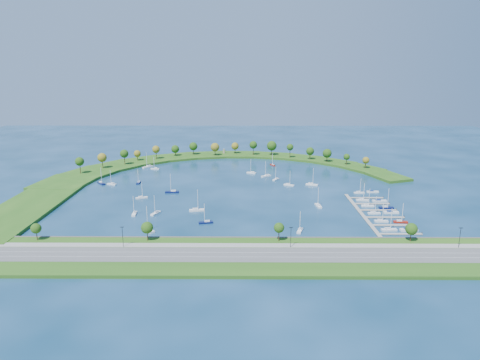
{
  "coord_description": "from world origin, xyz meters",
  "views": [
    {
      "loc": [
        7.28,
        -310.8,
        84.87
      ],
      "look_at": [
        5.0,
        5.0,
        4.0
      ],
      "focal_mm": 32.98,
      "sensor_mm": 36.0,
      "label": 1
    }
  ],
  "objects_px": {
    "moored_boat_19": "(252,172)",
    "moored_boat_18": "(101,183)",
    "moored_boat_15": "(206,222)",
    "docked_boat_3": "(401,221)",
    "docked_boat_6": "(367,205)",
    "docked_boat_11": "(372,192)",
    "moored_boat_2": "(318,205)",
    "moored_boat_5": "(156,213)",
    "moored_boat_17": "(300,230)",
    "moored_boat_0": "(289,185)",
    "moored_boat_13": "(134,213)",
    "moored_boat_14": "(312,184)",
    "moored_boat_6": "(155,168)",
    "moored_boat_16": "(266,175)",
    "harbor_tower": "(224,151)",
    "docked_boat_7": "(386,207)",
    "moored_boat_4": "(148,229)",
    "moored_boat_10": "(112,184)",
    "docked_boat_1": "(409,230)",
    "moored_boat_1": "(139,182)",
    "docked_boat_10": "(359,192)",
    "moored_boat_11": "(148,166)",
    "moored_boat_9": "(273,165)",
    "moored_boat_7": "(197,210)",
    "docked_boat_9": "(379,201)",
    "docked_boat_2": "(381,220)",
    "docked_boat_0": "(389,229)",
    "dock_system": "(374,214)",
    "docked_boat_4": "(374,213)",
    "docked_boat_8": "(362,200)",
    "moored_boat_12": "(276,179)",
    "moored_boat_3": "(141,197)"
  },
  "relations": [
    {
      "from": "moored_boat_15",
      "to": "moored_boat_19",
      "type": "height_order",
      "value": "moored_boat_19"
    },
    {
      "from": "moored_boat_2",
      "to": "moored_boat_5",
      "type": "xyz_separation_m",
      "value": [
        -99.39,
        -15.31,
        -0.02
      ]
    },
    {
      "from": "docked_boat_7",
      "to": "moored_boat_19",
      "type": "bearing_deg",
      "value": 131.5
    },
    {
      "from": "moored_boat_17",
      "to": "docked_boat_1",
      "type": "distance_m",
      "value": 58.31
    },
    {
      "from": "moored_boat_10",
      "to": "docked_boat_1",
      "type": "height_order",
      "value": "moored_boat_10"
    },
    {
      "from": "moored_boat_0",
      "to": "docked_boat_3",
      "type": "distance_m",
      "value": 96.88
    },
    {
      "from": "moored_boat_18",
      "to": "docked_boat_4",
      "type": "distance_m",
      "value": 196.79
    },
    {
      "from": "dock_system",
      "to": "docked_boat_10",
      "type": "height_order",
      "value": "docked_boat_10"
    },
    {
      "from": "moored_boat_1",
      "to": "harbor_tower",
      "type": "bearing_deg",
      "value": 152.84
    },
    {
      "from": "moored_boat_4",
      "to": "docked_boat_11",
      "type": "bearing_deg",
      "value": -102.31
    },
    {
      "from": "docked_boat_7",
      "to": "docked_boat_8",
      "type": "distance_m",
      "value": 19.43
    },
    {
      "from": "moored_boat_9",
      "to": "moored_boat_15",
      "type": "bearing_deg",
      "value": 141.23
    },
    {
      "from": "moored_boat_19",
      "to": "moored_boat_18",
      "type": "bearing_deg",
      "value": 41.73
    },
    {
      "from": "moored_boat_6",
      "to": "moored_boat_16",
      "type": "height_order",
      "value": "moored_boat_16"
    },
    {
      "from": "moored_boat_5",
      "to": "moored_boat_17",
      "type": "relative_size",
      "value": 1.04
    },
    {
      "from": "moored_boat_13",
      "to": "docked_boat_0",
      "type": "distance_m",
      "value": 145.1
    },
    {
      "from": "moored_boat_11",
      "to": "docked_boat_1",
      "type": "xyz_separation_m",
      "value": [
        171.98,
        -152.47,
        -0.27
      ]
    },
    {
      "from": "docked_boat_9",
      "to": "moored_boat_13",
      "type": "bearing_deg",
      "value": -170.94
    },
    {
      "from": "moored_boat_6",
      "to": "moored_boat_7",
      "type": "bearing_deg",
      "value": 120.27
    },
    {
      "from": "moored_boat_7",
      "to": "docked_boat_3",
      "type": "xyz_separation_m",
      "value": [
        116.99,
        -20.02,
        -0.06
      ]
    },
    {
      "from": "moored_boat_4",
      "to": "docked_boat_0",
      "type": "xyz_separation_m",
      "value": [
        128.73,
        1.69,
        -0.05
      ]
    },
    {
      "from": "moored_boat_5",
      "to": "docked_boat_2",
      "type": "xyz_separation_m",
      "value": [
        130.32,
        -12.76,
        -0.02
      ]
    },
    {
      "from": "harbor_tower",
      "to": "moored_boat_3",
      "type": "relative_size",
      "value": 0.36
    },
    {
      "from": "moored_boat_10",
      "to": "moored_boat_11",
      "type": "xyz_separation_m",
      "value": [
        14.54,
        58.4,
        0.09
      ]
    },
    {
      "from": "moored_boat_15",
      "to": "moored_boat_18",
      "type": "relative_size",
      "value": 0.91
    },
    {
      "from": "moored_boat_5",
      "to": "docked_boat_11",
      "type": "relative_size",
      "value": 1.45
    },
    {
      "from": "moored_boat_1",
      "to": "moored_boat_17",
      "type": "xyz_separation_m",
      "value": [
        109.21,
        -99.9,
        0.01
      ]
    },
    {
      "from": "moored_boat_4",
      "to": "moored_boat_17",
      "type": "distance_m",
      "value": 80.89
    },
    {
      "from": "moored_boat_4",
      "to": "docked_boat_6",
      "type": "distance_m",
      "value": 135.96
    },
    {
      "from": "moored_boat_4",
      "to": "moored_boat_19",
      "type": "relative_size",
      "value": 1.16
    },
    {
      "from": "moored_boat_13",
      "to": "moored_boat_14",
      "type": "height_order",
      "value": "moored_boat_14"
    },
    {
      "from": "dock_system",
      "to": "docked_boat_4",
      "type": "height_order",
      "value": "docked_boat_4"
    },
    {
      "from": "moored_boat_18",
      "to": "docked_boat_10",
      "type": "relative_size",
      "value": 1.19
    },
    {
      "from": "moored_boat_4",
      "to": "moored_boat_19",
      "type": "distance_m",
      "value": 144.52
    },
    {
      "from": "moored_boat_1",
      "to": "docked_boat_10",
      "type": "distance_m",
      "value": 161.63
    },
    {
      "from": "docked_boat_6",
      "to": "moored_boat_18",
      "type": "bearing_deg",
      "value": 166.34
    },
    {
      "from": "docked_boat_11",
      "to": "docked_boat_6",
      "type": "bearing_deg",
      "value": -111.33
    },
    {
      "from": "moored_boat_15",
      "to": "docked_boat_1",
      "type": "bearing_deg",
      "value": 162.14
    },
    {
      "from": "moored_boat_13",
      "to": "moored_boat_3",
      "type": "bearing_deg",
      "value": -179.23
    },
    {
      "from": "moored_boat_12",
      "to": "harbor_tower",
      "type": "bearing_deg",
      "value": -121.28
    },
    {
      "from": "moored_boat_17",
      "to": "docked_boat_1",
      "type": "relative_size",
      "value": 1.2
    },
    {
      "from": "moored_boat_6",
      "to": "docked_boat_2",
      "type": "relative_size",
      "value": 0.97
    },
    {
      "from": "moored_boat_18",
      "to": "docked_boat_3",
      "type": "bearing_deg",
      "value": 24.34
    },
    {
      "from": "docked_boat_6",
      "to": "docked_boat_11",
      "type": "distance_m",
      "value": 34.84
    },
    {
      "from": "harbor_tower",
      "to": "moored_boat_2",
      "type": "height_order",
      "value": "moored_boat_2"
    },
    {
      "from": "moored_boat_15",
      "to": "docked_boat_0",
      "type": "distance_m",
      "value": 99.65
    },
    {
      "from": "harbor_tower",
      "to": "moored_boat_12",
      "type": "height_order",
      "value": "moored_boat_12"
    },
    {
      "from": "harbor_tower",
      "to": "docked_boat_7",
      "type": "relative_size",
      "value": 0.32
    },
    {
      "from": "moored_boat_12",
      "to": "moored_boat_14",
      "type": "bearing_deg",
      "value": 92.13
    },
    {
      "from": "moored_boat_12",
      "to": "docked_boat_6",
      "type": "height_order",
      "value": "docked_boat_6"
    }
  ]
}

